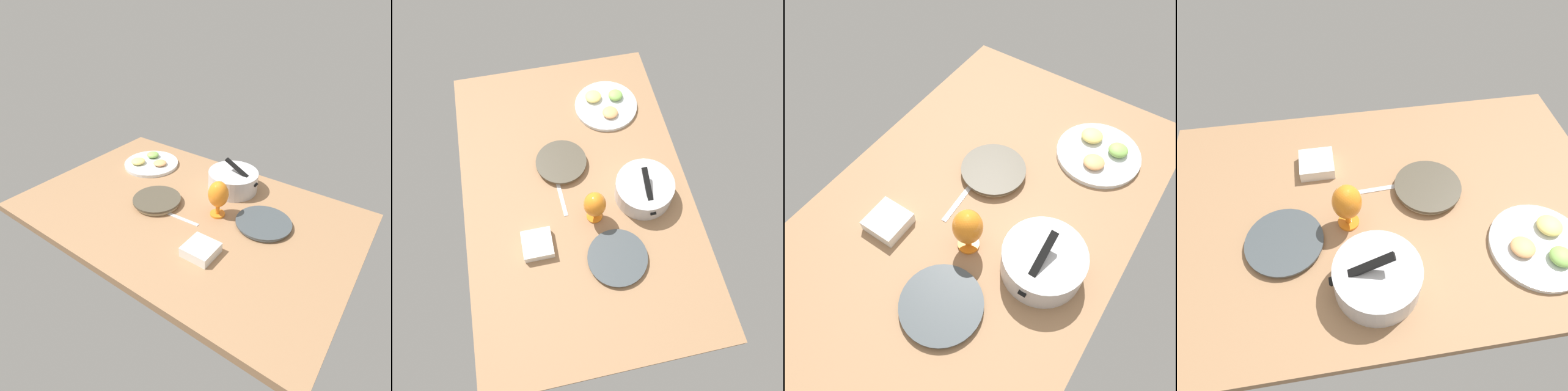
# 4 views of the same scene
# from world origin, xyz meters

# --- Properties ---
(ground_plane) EXTENTS (1.60, 1.04, 0.04)m
(ground_plane) POSITION_xyz_m (0.00, 0.00, -0.02)
(ground_plane) COLOR #99704C
(dinner_plate_left) EXTENTS (0.24, 0.24, 0.03)m
(dinner_plate_left) POSITION_xyz_m (-0.15, -0.04, 0.02)
(dinner_plate_left) COLOR beige
(dinner_plate_left) RESTS_ON ground_plane
(dinner_plate_right) EXTENTS (0.26, 0.26, 0.02)m
(dinner_plate_right) POSITION_xyz_m (0.37, 0.11, 0.01)
(dinner_plate_right) COLOR silver
(dinner_plate_right) RESTS_ON ground_plane
(mixing_bowl) EXTENTS (0.27, 0.26, 0.17)m
(mixing_bowl) POSITION_xyz_m (0.09, 0.30, 0.06)
(mixing_bowl) COLOR silver
(mixing_bowl) RESTS_ON ground_plane
(fruit_platter) EXTENTS (0.32, 0.32, 0.05)m
(fruit_platter) POSITION_xyz_m (-0.45, 0.25, 0.01)
(fruit_platter) COLOR silver
(fruit_platter) RESTS_ON ground_plane
(hurricane_glass_orange) EXTENTS (0.10, 0.10, 0.18)m
(hurricane_glass_orange) POSITION_xyz_m (0.15, 0.05, 0.11)
(hurricane_glass_orange) COLOR orange
(hurricane_glass_orange) RESTS_ON ground_plane
(square_bowl_white) EXTENTS (0.13, 0.13, 0.05)m
(square_bowl_white) POSITION_xyz_m (0.24, -0.21, 0.03)
(square_bowl_white) COLOR white
(square_bowl_white) RESTS_ON ground_plane
(fork_by_left_plate) EXTENTS (0.18, 0.03, 0.01)m
(fork_by_left_plate) POSITION_xyz_m (0.03, -0.07, 0.00)
(fork_by_left_plate) COLOR silver
(fork_by_left_plate) RESTS_ON ground_plane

